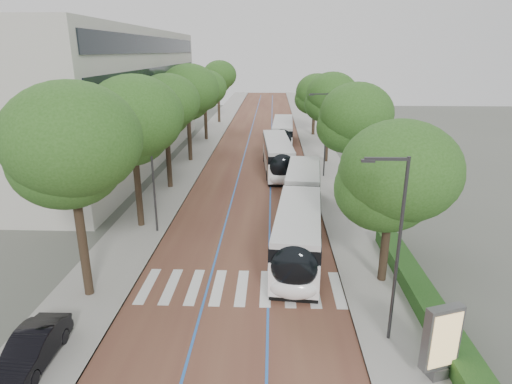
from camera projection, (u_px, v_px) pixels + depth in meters
ground at (236, 298)px, 21.52m from camera, size 160.00×160.00×0.00m
road at (260, 140)px, 59.45m from camera, size 11.00×140.00×0.02m
sidewalk_left at (206, 139)px, 59.71m from camera, size 4.00×140.00×0.12m
sidewalk_right at (314, 140)px, 59.16m from camera, size 4.00×140.00×0.12m
kerb_left at (220, 139)px, 59.64m from camera, size 0.20×140.00×0.14m
kerb_right at (300, 140)px, 59.23m from camera, size 0.20×140.00×0.14m
zebra_crossing at (242, 287)px, 22.45m from camera, size 10.55×3.60×0.01m
lane_line_left at (249, 140)px, 59.50m from camera, size 0.12×126.00×0.01m
lane_line_right at (271, 140)px, 59.39m from camera, size 0.12×126.00×0.01m
office_building at (79, 97)px, 46.58m from camera, size 18.11×40.00×14.00m
hedge at (421, 293)px, 21.02m from camera, size 1.20×14.00×0.80m
streetlight_near at (395, 238)px, 16.91m from camera, size 1.82×0.20×8.00m
streetlight_far at (324, 128)px, 40.62m from camera, size 1.82×0.20×8.00m
lamp_post_left at (153, 175)px, 28.03m from camera, size 0.14×0.14×8.00m
trees_left at (178, 101)px, 41.43m from camera, size 6.40×60.89×10.11m
trees_right at (336, 114)px, 40.51m from camera, size 6.02×47.98×9.19m
lead_bus at (300, 212)px, 28.46m from camera, size 4.25×18.55×3.20m
bus_queued_0 at (278, 156)px, 43.51m from camera, size 3.28×12.53×3.20m
bus_queued_1 at (283, 133)px, 55.47m from camera, size 3.00×12.49×3.20m
ad_panel at (441, 341)px, 15.71m from camera, size 1.50×0.86×3.02m
parked_car at (32, 349)px, 16.66m from camera, size 1.49×4.14×1.36m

